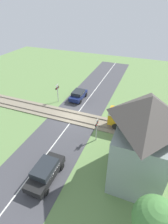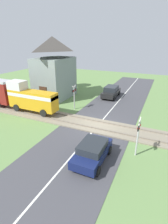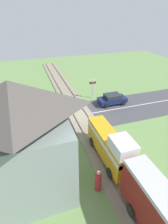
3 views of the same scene
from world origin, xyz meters
name	(u,v)px [view 2 (image 2 of 3)]	position (x,y,z in m)	size (l,w,h in m)	color
ground_plane	(97,126)	(0.00, 0.00, 0.00)	(60.00, 60.00, 0.00)	#66894C
road_surface	(97,126)	(0.00, 0.00, 0.01)	(48.00, 6.40, 0.02)	#424247
track_bed	(97,126)	(0.00, 0.00, 0.07)	(2.80, 48.00, 0.24)	gray
train	(3,92)	(0.00, 11.60, 1.87)	(1.58, 13.78, 3.18)	gold
car_near_crossing	(92,151)	(-4.77, -1.44, 0.72)	(3.61, 1.83, 1.35)	#141E4C
car_far_side	(111,92)	(9.16, 1.44, 0.80)	(4.09, 1.87, 1.55)	black
crossing_signal_west_approach	(138,132)	(-2.99, -3.95, 1.82)	(0.90, 0.18, 2.82)	#B7B7B7
crossing_signal_east_approach	(74,94)	(2.99, 3.95, 1.82)	(0.90, 0.18, 2.82)	#B7B7B7
station_building	(54,69)	(6.00, 8.48, 3.83)	(5.78, 4.22, 7.85)	gray
pedestrian_by_station	(28,99)	(1.78, 9.61, 0.79)	(0.43, 0.43, 1.72)	#B2282D
tree_by_station	(65,68)	(11.17, 9.85, 3.23)	(2.55, 2.55, 4.52)	brown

